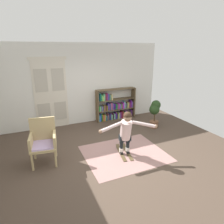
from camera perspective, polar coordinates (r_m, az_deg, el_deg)
ground_plane at (r=5.39m, az=0.06°, el=-11.92°), size 7.20×7.20×0.00m
back_wall at (r=7.22m, az=-8.43°, el=8.02°), size 6.00×0.10×2.90m
double_door at (r=6.99m, az=-17.54°, el=5.19°), size 1.22×0.05×2.45m
rug at (r=5.37m, az=3.65°, el=-12.02°), size 2.11×1.78×0.01m
bookshelf at (r=7.64m, az=0.77°, el=1.40°), size 1.60×0.30×1.23m
wicker_chair at (r=5.04m, az=-19.56°, el=-7.79°), size 0.68×0.68×1.10m
potted_plant at (r=6.96m, az=12.45°, el=0.39°), size 0.42×0.38×0.99m
skis_pair at (r=5.38m, az=3.56°, el=-11.69°), size 0.42×0.87×0.07m
person_skier at (r=4.94m, az=4.18°, el=-5.19°), size 1.46×0.66×1.18m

